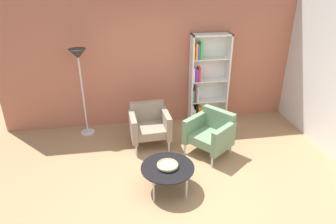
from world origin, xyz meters
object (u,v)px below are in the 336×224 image
object	(u,v)px
coffee_table_low	(168,169)
armchair_spare_guest	(211,132)
bookshelf_tall	(205,82)
armchair_by_bookshelf	(149,124)
floor_lamp_torchiere	(79,64)
decorative_bowl	(168,165)

from	to	relation	value
coffee_table_low	armchair_spare_guest	size ratio (longest dim) A/B	0.84
bookshelf_tall	armchair_by_bookshelf	distance (m)	1.56
bookshelf_tall	floor_lamp_torchiere	xyz separation A→B (m)	(-2.47, -0.17, 0.55)
bookshelf_tall	decorative_bowl	distance (m)	2.46
coffee_table_low	bookshelf_tall	bearing A→B (deg)	62.16
bookshelf_tall	armchair_spare_guest	world-z (taller)	bookshelf_tall
armchair_spare_guest	armchair_by_bookshelf	bearing A→B (deg)	-152.68
coffee_table_low	decorative_bowl	bearing A→B (deg)	0.00
floor_lamp_torchiere	decorative_bowl	bearing A→B (deg)	-55.64
armchair_by_bookshelf	floor_lamp_torchiere	size ratio (longest dim) A/B	0.45
bookshelf_tall	coffee_table_low	distance (m)	2.47
armchair_spare_guest	coffee_table_low	bearing A→B (deg)	-84.65
bookshelf_tall	floor_lamp_torchiere	distance (m)	2.54
decorative_bowl	armchair_by_bookshelf	xyz separation A→B (m)	(-0.13, 1.36, -0.02)
armchair_spare_guest	floor_lamp_torchiere	bearing A→B (deg)	-153.86
armchair_spare_guest	bookshelf_tall	bearing A→B (deg)	132.58
armchair_by_bookshelf	coffee_table_low	bearing A→B (deg)	-87.94
bookshelf_tall	armchair_spare_guest	xyz separation A→B (m)	(-0.20, -1.26, -0.48)
floor_lamp_torchiere	armchair_spare_guest	bearing A→B (deg)	-25.67
floor_lamp_torchiere	bookshelf_tall	bearing A→B (deg)	3.89
bookshelf_tall	armchair_spare_guest	bearing A→B (deg)	-99.24
decorative_bowl	armchair_spare_guest	distance (m)	1.27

